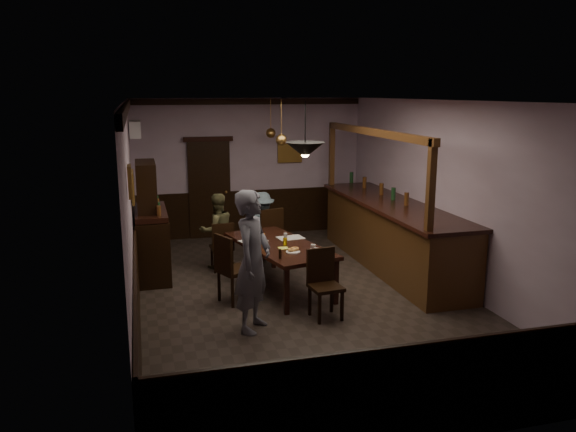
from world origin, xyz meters
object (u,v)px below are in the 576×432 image
object	(u,v)px
bar_counter	(391,233)
chair_far_left	(222,244)
sideboard	(151,231)
person_seated_left	(217,231)
pendant_iron	(305,150)
pendant_brass_far	(271,133)
chair_far_right	(269,233)
soda_can	(285,242)
dining_table	(279,248)
chair_near	(324,280)
person_standing	(253,261)
pendant_brass_mid	(281,140)
person_seated_right	(262,226)
chair_side	(231,266)
coffee_cup	(313,247)

from	to	relation	value
bar_counter	chair_far_left	bearing A→B (deg)	169.77
sideboard	person_seated_left	bearing A→B (deg)	9.85
pendant_iron	pendant_brass_far	size ratio (longest dim) A/B	0.97
chair_far_right	soda_can	bearing A→B (deg)	72.40
soda_can	dining_table	bearing A→B (deg)	119.42
chair_far_right	chair_near	xyz separation A→B (m)	(0.18, -2.61, -0.05)
dining_table	person_seated_left	size ratio (longest dim) A/B	1.74
person_seated_left	soda_can	bearing A→B (deg)	105.55
chair_near	person_standing	world-z (taller)	person_standing
sideboard	soda_can	bearing A→B (deg)	-32.98
dining_table	pendant_brass_mid	world-z (taller)	pendant_brass_mid
sideboard	dining_table	bearing A→B (deg)	-31.41
dining_table	pendant_brass_far	distance (m)	3.33
person_seated_right	soda_can	distance (m)	1.74
dining_table	person_standing	xyz separation A→B (m)	(-0.73, -1.46, 0.27)
chair_far_left	chair_side	distance (m)	1.57
dining_table	pendant_iron	distance (m)	1.82
chair_far_right	sideboard	bearing A→B (deg)	-11.02
person_seated_left	chair_side	bearing A→B (deg)	74.00
person_standing	pendant_brass_mid	size ratio (longest dim) A/B	2.35
chair_side	bar_counter	size ratio (longest dim) A/B	0.24
chair_far_left	coffee_cup	size ratio (longest dim) A/B	11.17
pendant_iron	pendant_brass_mid	size ratio (longest dim) A/B	0.97
coffee_cup	chair_side	bearing A→B (deg)	164.10
person_seated_right	pendant_brass_far	bearing A→B (deg)	-113.95
chair_side	person_seated_left	size ratio (longest dim) A/B	0.78
dining_table	sideboard	size ratio (longest dim) A/B	1.19
soda_can	sideboard	distance (m)	2.42
dining_table	coffee_cup	distance (m)	0.65
soda_can	pendant_brass_mid	xyz separation A→B (m)	(0.28, 1.33, 1.49)
person_seated_left	person_standing	bearing A→B (deg)	77.30
person_seated_right	sideboard	xyz separation A→B (m)	(-2.03, -0.41, 0.14)
dining_table	person_standing	bearing A→B (deg)	-116.38
chair_far_right	person_seated_right	size ratio (longest dim) A/B	0.81
chair_near	pendant_brass_far	bearing A→B (deg)	81.04
person_seated_left	pendant_brass_far	xyz separation A→B (m)	(1.35, 1.46, 1.62)
dining_table	pendant_iron	size ratio (longest dim) A/B	3.01
soda_can	pendant_brass_mid	size ratio (longest dim) A/B	0.15
pendant_brass_mid	pendant_brass_far	world-z (taller)	same
bar_counter	pendant_iron	size ratio (longest dim) A/B	5.68
chair_far_right	person_standing	bearing A→B (deg)	58.10
chair_far_left	person_seated_left	size ratio (longest dim) A/B	0.66
chair_far_right	sideboard	xyz separation A→B (m)	(-2.10, -0.13, 0.22)
person_standing	dining_table	bearing A→B (deg)	7.25
chair_far_left	chair_near	xyz separation A→B (m)	(1.08, -2.41, 0.05)
dining_table	chair_near	bearing A→B (deg)	-75.88
chair_near	person_standing	size ratio (longest dim) A/B	0.51
soda_can	chair_far_left	bearing A→B (deg)	123.24
chair_far_right	person_seated_left	size ratio (longest dim) A/B	0.78
coffee_cup	soda_can	size ratio (longest dim) A/B	0.67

